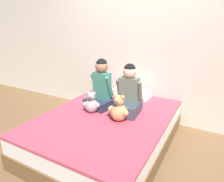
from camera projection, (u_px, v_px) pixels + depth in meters
name	position (u px, v px, depth m)	size (l,w,h in m)	color
ground_plane	(107.00, 144.00, 2.63)	(14.00, 14.00, 0.00)	brown
wall_behind_bed	(140.00, 41.00, 3.09)	(8.00, 0.06, 2.50)	beige
bed	(107.00, 130.00, 2.56)	(1.47, 1.92, 0.42)	brown
child_on_left	(101.00, 87.00, 2.68)	(0.41, 0.38, 0.66)	#282D47
child_on_right	(128.00, 94.00, 2.51)	(0.35, 0.42, 0.63)	#384251
teddy_bear_held_by_left_child	(91.00, 104.00, 2.55)	(0.23, 0.18, 0.28)	#939399
teddy_bear_held_by_right_child	(119.00, 110.00, 2.32)	(0.27, 0.21, 0.33)	tan
pillow_at_headboard	(132.00, 93.00, 3.13)	(0.57, 0.28, 0.11)	white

